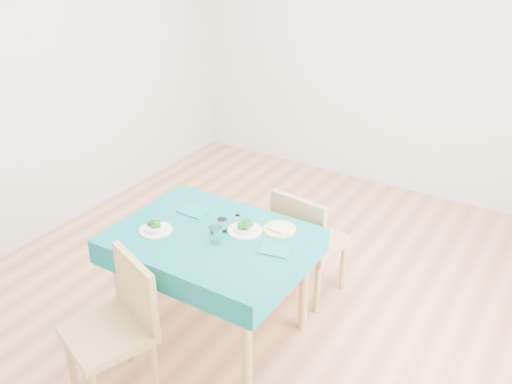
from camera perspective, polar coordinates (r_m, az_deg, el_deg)
The scene contains 16 objects.
room_shell at distance 3.57m, azimuth 0.00°, elevation 7.12°, with size 4.02×4.52×2.73m.
table at distance 3.70m, azimuth -4.35°, elevation -9.29°, with size 1.17×0.89×0.76m, color #08585E.
chair_near at distance 3.29m, azimuth -14.87°, elevation -12.04°, with size 0.44×0.48×1.09m, color #A6854E.
chair_far at distance 4.00m, azimuth 5.66°, elevation -3.70°, with size 0.42×0.46×1.06m, color #A6854E.
bowl_near at distance 3.55m, azimuth -10.02°, elevation -3.43°, with size 0.20×0.20×0.06m, color white, non-canonical shape.
bowl_far at distance 3.49m, azimuth -1.11°, elevation -3.50°, with size 0.21×0.21×0.07m, color white, non-canonical shape.
fork_near at distance 3.61m, azimuth -10.68°, elevation -3.52°, with size 0.03×0.19×0.00m, color silver.
knife_near at distance 3.46m, azimuth -6.48°, elevation -4.59°, with size 0.01×0.19×0.00m, color silver.
fork_far at distance 3.60m, azimuth -2.21°, elevation -3.03°, with size 0.03×0.20×0.00m, color silver.
knife_far at distance 3.33m, azimuth 1.51°, elevation -5.82°, with size 0.01×0.20×0.00m, color silver.
napkin_near at distance 3.74m, azimuth -6.26°, elevation -1.93°, with size 0.19×0.13×0.01m, color #0C6368.
napkin_far at distance 3.32m, azimuth 1.87°, elevation -5.82°, with size 0.18×0.13×0.01m, color #0C6368.
tumbler_center at distance 3.50m, azimuth -3.41°, elevation -3.31°, with size 0.06×0.06×0.08m, color white.
tumbler_side at distance 3.39m, azimuth -4.07°, elevation -4.27°, with size 0.08×0.08×0.10m, color white.
side_plate at distance 3.52m, azimuth 2.35°, elevation -3.74°, with size 0.21×0.21×0.01m, color #C9E36E.
bread_slice at distance 3.52m, azimuth 2.36°, elevation -3.55°, with size 0.11×0.11×0.02m, color beige.
Camera 1 is at (1.78, -2.84, 2.57)m, focal length 40.00 mm.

